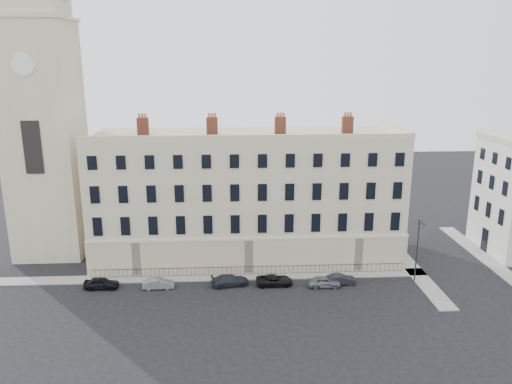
% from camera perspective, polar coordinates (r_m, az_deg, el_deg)
% --- Properties ---
extents(ground, '(160.00, 160.00, 0.00)m').
position_cam_1_polar(ground, '(52.69, 6.13, -11.71)').
color(ground, black).
rests_on(ground, ground).
extents(terrace, '(36.22, 12.22, 17.00)m').
position_cam_1_polar(terrace, '(60.59, -1.05, -0.42)').
color(terrace, beige).
rests_on(terrace, ground).
extents(church_tower, '(8.00, 8.13, 44.00)m').
position_cam_1_polar(church_tower, '(64.45, -23.36, 9.40)').
color(church_tower, beige).
rests_on(church_tower, ground).
extents(pavement_terrace, '(48.00, 2.00, 0.12)m').
position_cam_1_polar(pavement_terrace, '(56.58, -4.89, -9.65)').
color(pavement_terrace, gray).
rests_on(pavement_terrace, ground).
extents(pavement_east_return, '(2.00, 24.00, 0.12)m').
position_cam_1_polar(pavement_east_return, '(62.92, 16.83, -7.65)').
color(pavement_east_return, gray).
rests_on(pavement_east_return, ground).
extents(pavement_adjacent, '(2.00, 20.00, 0.12)m').
position_cam_1_polar(pavement_adjacent, '(68.57, 24.20, -6.46)').
color(pavement_adjacent, gray).
rests_on(pavement_adjacent, ground).
extents(railings, '(35.00, 0.04, 0.96)m').
position_cam_1_polar(railings, '(56.75, -0.80, -8.97)').
color(railings, black).
rests_on(railings, ground).
extents(car_a, '(3.65, 1.52, 1.23)m').
position_cam_1_polar(car_a, '(56.09, -17.26, -9.92)').
color(car_a, black).
rests_on(car_a, ground).
extents(car_b, '(3.35, 1.30, 1.09)m').
position_cam_1_polar(car_b, '(54.71, -11.08, -10.24)').
color(car_b, slate).
rests_on(car_b, ground).
extents(car_c, '(4.28, 2.31, 1.18)m').
position_cam_1_polar(car_c, '(54.41, -2.99, -10.05)').
color(car_c, '#22252D').
rests_on(car_c, ground).
extents(car_d, '(4.01, 1.92, 1.10)m').
position_cam_1_polar(car_d, '(54.49, 2.12, -10.04)').
color(car_d, black).
rests_on(car_d, ground).
extents(car_e, '(3.54, 1.53, 1.19)m').
position_cam_1_polar(car_e, '(54.50, 7.79, -10.13)').
color(car_e, slate).
rests_on(car_e, ground).
extents(car_f, '(3.40, 1.32, 1.10)m').
position_cam_1_polar(car_f, '(55.38, 9.61, -9.83)').
color(car_f, black).
rests_on(car_f, ground).
extents(streetlamp, '(0.25, 1.56, 7.21)m').
position_cam_1_polar(streetlamp, '(56.61, 17.98, -6.04)').
color(streetlamp, '#2B2B30').
rests_on(streetlamp, ground).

